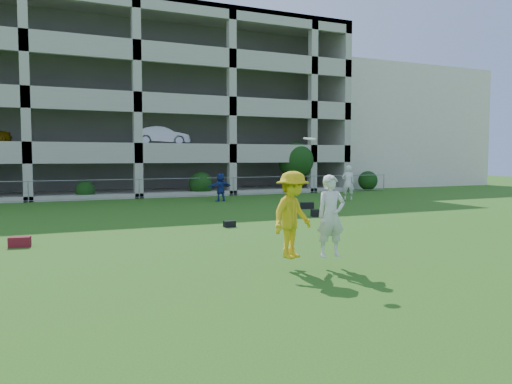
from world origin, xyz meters
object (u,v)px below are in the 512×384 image
bystander_e (348,183)px  frisbee_contest (302,215)px  bystander_d (221,187)px  stucco_building (366,130)px  crate_d (316,213)px  parking_garage (115,109)px

bystander_e → frisbee_contest: frisbee_contest is taller
bystander_d → bystander_e: bystander_e is taller
bystander_e → stucco_building: bearing=-105.7°
bystander_e → crate_d: size_ratio=5.69×
bystander_d → crate_d: 8.52m
bystander_d → parking_garage: parking_garage is taller
parking_garage → stucco_building: bearing=0.7°
frisbee_contest → parking_garage: 29.38m
bystander_e → crate_d: 8.49m
frisbee_contest → parking_garage: parking_garage is taller
bystander_d → crate_d: size_ratio=4.53×
bystander_d → crate_d: bystander_d is taller
stucco_building → frisbee_contest: 37.71m
bystander_e → frisbee_contest: size_ratio=0.76×
crate_d → parking_garage: size_ratio=0.01×
stucco_building → bystander_d: (-19.23, -12.66, -4.21)m
stucco_building → parking_garage: bearing=-179.3°
stucco_building → bystander_d: stucco_building is taller
frisbee_contest → bystander_e: bearing=52.1°
stucco_building → parking_garage: size_ratio=0.53×
crate_d → parking_garage: parking_garage is taller
stucco_building → crate_d: (-18.16, -21.09, -4.85)m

